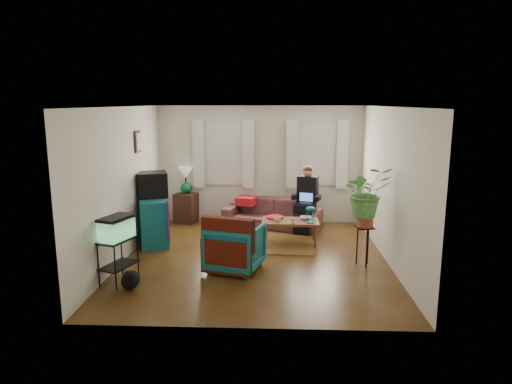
{
  "coord_description": "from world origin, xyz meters",
  "views": [
    {
      "loc": [
        0.33,
        -7.56,
        2.68
      ],
      "look_at": [
        0.0,
        0.4,
        1.1
      ],
      "focal_mm": 32.0,
      "sensor_mm": 36.0,
      "label": 1
    }
  ],
  "objects_px": {
    "side_table": "(187,208)",
    "coffee_table": "(290,231)",
    "plant_stand": "(364,246)",
    "sofa": "(272,209)",
    "dresser": "(153,221)",
    "aquarium_stand": "(119,261)",
    "armchair": "(235,245)"
  },
  "relations": [
    {
      "from": "aquarium_stand",
      "to": "plant_stand",
      "type": "xyz_separation_m",
      "value": [
        3.82,
        0.89,
        -0.01
      ]
    },
    {
      "from": "dresser",
      "to": "aquarium_stand",
      "type": "xyz_separation_m",
      "value": [
        -0.01,
        -1.95,
        -0.11
      ]
    },
    {
      "from": "sofa",
      "to": "dresser",
      "type": "distance_m",
      "value": 2.6
    },
    {
      "from": "dresser",
      "to": "armchair",
      "type": "distance_m",
      "value": 2.16
    },
    {
      "from": "side_table",
      "to": "dresser",
      "type": "height_order",
      "value": "dresser"
    },
    {
      "from": "side_table",
      "to": "aquarium_stand",
      "type": "bearing_deg",
      "value": -95.67
    },
    {
      "from": "dresser",
      "to": "aquarium_stand",
      "type": "bearing_deg",
      "value": -109.33
    },
    {
      "from": "aquarium_stand",
      "to": "armchair",
      "type": "xyz_separation_m",
      "value": [
        1.7,
        0.6,
        0.08
      ]
    },
    {
      "from": "side_table",
      "to": "dresser",
      "type": "bearing_deg",
      "value": -102.14
    },
    {
      "from": "sofa",
      "to": "coffee_table",
      "type": "distance_m",
      "value": 1.19
    },
    {
      "from": "sofa",
      "to": "side_table",
      "type": "height_order",
      "value": "sofa"
    },
    {
      "from": "sofa",
      "to": "aquarium_stand",
      "type": "height_order",
      "value": "sofa"
    },
    {
      "from": "dresser",
      "to": "plant_stand",
      "type": "relative_size",
      "value": 1.5
    },
    {
      "from": "armchair",
      "to": "side_table",
      "type": "bearing_deg",
      "value": -48.72
    },
    {
      "from": "sofa",
      "to": "coffee_table",
      "type": "bearing_deg",
      "value": -55.91
    },
    {
      "from": "dresser",
      "to": "plant_stand",
      "type": "bearing_deg",
      "value": -34.5
    },
    {
      "from": "side_table",
      "to": "coffee_table",
      "type": "distance_m",
      "value": 2.71
    },
    {
      "from": "sofa",
      "to": "armchair",
      "type": "relative_size",
      "value": 2.48
    },
    {
      "from": "sofa",
      "to": "aquarium_stand",
      "type": "bearing_deg",
      "value": -108.82
    },
    {
      "from": "coffee_table",
      "to": "plant_stand",
      "type": "relative_size",
      "value": 1.63
    },
    {
      "from": "side_table",
      "to": "aquarium_stand",
      "type": "distance_m",
      "value": 3.54
    },
    {
      "from": "sofa",
      "to": "coffee_table",
      "type": "xyz_separation_m",
      "value": [
        0.35,
        -1.12,
        -0.18
      ]
    },
    {
      "from": "aquarium_stand",
      "to": "armchair",
      "type": "height_order",
      "value": "armchair"
    },
    {
      "from": "aquarium_stand",
      "to": "coffee_table",
      "type": "height_order",
      "value": "aquarium_stand"
    },
    {
      "from": "armchair",
      "to": "coffee_table",
      "type": "xyz_separation_m",
      "value": [
        0.93,
        1.48,
        -0.19
      ]
    },
    {
      "from": "aquarium_stand",
      "to": "side_table",
      "type": "bearing_deg",
      "value": 103.65
    },
    {
      "from": "coffee_table",
      "to": "side_table",
      "type": "bearing_deg",
      "value": 148.37
    },
    {
      "from": "side_table",
      "to": "coffee_table",
      "type": "relative_size",
      "value": 0.61
    },
    {
      "from": "side_table",
      "to": "armchair",
      "type": "distance_m",
      "value": 3.23
    },
    {
      "from": "sofa",
      "to": "aquarium_stand",
      "type": "relative_size",
      "value": 3.07
    },
    {
      "from": "aquarium_stand",
      "to": "sofa",
      "type": "bearing_deg",
      "value": 73.78
    },
    {
      "from": "aquarium_stand",
      "to": "dresser",
      "type": "bearing_deg",
      "value": 109.03
    }
  ]
}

